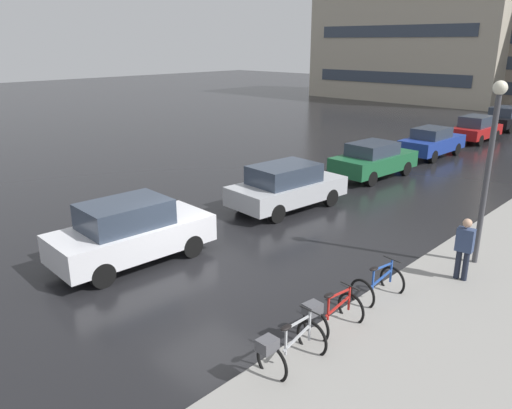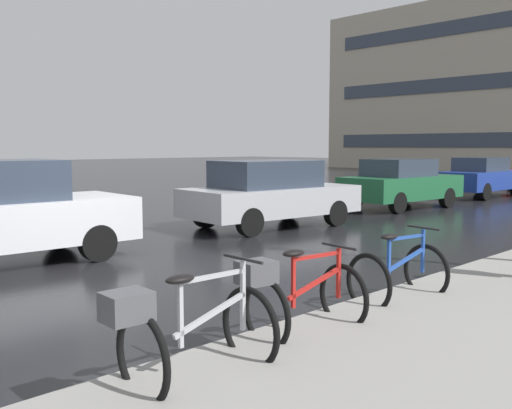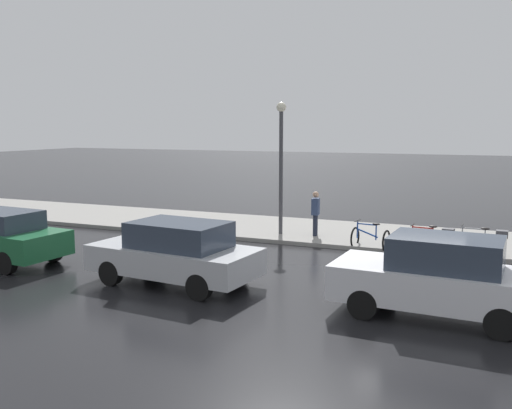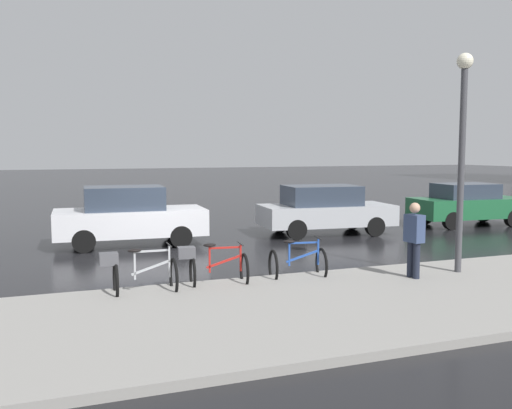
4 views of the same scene
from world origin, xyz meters
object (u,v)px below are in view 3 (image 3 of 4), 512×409
bicycle_third (370,238)px  car_white (439,277)px  bicycle_second (431,240)px  streetlamp (281,154)px  bicycle_nearest (483,243)px  car_silver (176,253)px  pedestrian (315,212)px

bicycle_third → car_white: 6.58m
bicycle_second → streetlamp: (0.89, 5.38, 2.55)m
bicycle_nearest → car_white: car_white is taller
car_silver → streetlamp: (6.86, -0.31, 2.22)m
bicycle_nearest → pedestrian: 5.69m
bicycle_nearest → streetlamp: size_ratio=0.29×
bicycle_nearest → pedestrian: size_ratio=0.83×
bicycle_nearest → car_silver: car_silver is taller
car_white → bicycle_nearest: bearing=-6.9°
bicycle_nearest → car_white: bearing=173.1°
bicycle_nearest → bicycle_second: bearing=96.0°
bicycle_nearest → bicycle_third: (-0.16, 3.41, -0.10)m
bicycle_second → streetlamp: streetlamp is taller
car_silver → pedestrian: size_ratio=2.62×
bicycle_second → bicycle_third: bearing=90.2°
bicycle_third → pedestrian: bearing=64.8°
bicycle_second → pedestrian: size_ratio=0.83×
bicycle_second → car_silver: bearing=136.4°
bicycle_nearest → car_silver: size_ratio=0.32×
pedestrian → bicycle_second: bearing=-104.0°
bicycle_nearest → pedestrian: bearing=81.2°
bicycle_nearest → car_white: size_ratio=0.32×
car_white → bicycle_second: bearing=7.1°
bicycle_third → car_white: size_ratio=0.28×
bicycle_nearest → streetlamp: bearing=83.9°
car_silver → streetlamp: 7.21m
bicycle_second → bicycle_third: same height
bicycle_second → car_white: size_ratio=0.32×
car_white → streetlamp: (6.90, 6.13, 2.17)m
bicycle_second → streetlamp: size_ratio=0.29×
bicycle_second → car_silver: car_silver is taller
bicycle_third → pedestrian: 2.49m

